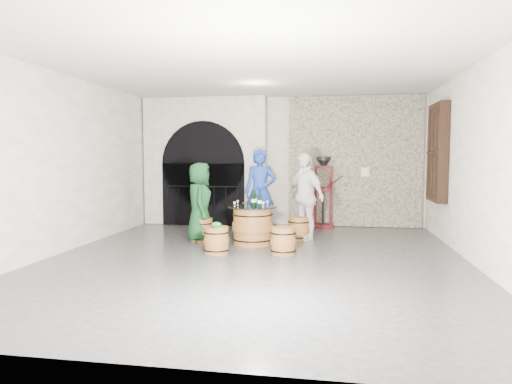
% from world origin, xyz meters
% --- Properties ---
extents(ground, '(8.00, 8.00, 0.00)m').
position_xyz_m(ground, '(0.00, 0.00, 0.00)').
color(ground, '#2C2C2E').
rests_on(ground, ground).
extents(wall_back, '(8.00, 0.00, 8.00)m').
position_xyz_m(wall_back, '(0.00, 4.00, 1.60)').
color(wall_back, white).
rests_on(wall_back, ground).
extents(wall_front, '(8.00, 0.00, 8.00)m').
position_xyz_m(wall_front, '(0.00, -4.00, 1.60)').
color(wall_front, white).
rests_on(wall_front, ground).
extents(wall_left, '(0.00, 8.00, 8.00)m').
position_xyz_m(wall_left, '(-3.50, 0.00, 1.60)').
color(wall_left, white).
rests_on(wall_left, ground).
extents(wall_right, '(0.00, 8.00, 8.00)m').
position_xyz_m(wall_right, '(3.50, 0.00, 1.60)').
color(wall_right, white).
rests_on(wall_right, ground).
extents(ceiling, '(8.00, 8.00, 0.00)m').
position_xyz_m(ceiling, '(0.00, 0.00, 3.20)').
color(ceiling, beige).
rests_on(ceiling, wall_back).
extents(stone_facing_panel, '(3.20, 0.12, 3.18)m').
position_xyz_m(stone_facing_panel, '(1.80, 3.94, 1.60)').
color(stone_facing_panel, '#A39B82').
rests_on(stone_facing_panel, ground).
extents(arched_opening, '(3.10, 0.60, 3.19)m').
position_xyz_m(arched_opening, '(-1.90, 3.74, 1.58)').
color(arched_opening, white).
rests_on(arched_opening, ground).
extents(shuttered_window, '(0.23, 1.10, 2.00)m').
position_xyz_m(shuttered_window, '(3.38, 2.40, 1.80)').
color(shuttered_window, black).
rests_on(shuttered_window, wall_right).
extents(barrel_table, '(0.97, 0.97, 0.75)m').
position_xyz_m(barrel_table, '(-0.27, 1.30, 0.37)').
color(barrel_table, brown).
rests_on(barrel_table, ground).
extents(barrel_stool_left, '(0.47, 0.47, 0.48)m').
position_xyz_m(barrel_stool_left, '(-1.32, 1.39, 0.24)').
color(barrel_stool_left, brown).
rests_on(barrel_stool_left, ground).
extents(barrel_stool_far, '(0.47, 0.47, 0.48)m').
position_xyz_m(barrel_stool_far, '(-0.30, 2.36, 0.24)').
color(barrel_stool_far, brown).
rests_on(barrel_stool_far, ground).
extents(barrel_stool_right, '(0.47, 0.47, 0.48)m').
position_xyz_m(barrel_stool_right, '(0.60, 1.91, 0.24)').
color(barrel_stool_right, brown).
rests_on(barrel_stool_right, ground).
extents(barrel_stool_near_right, '(0.47, 0.47, 0.48)m').
position_xyz_m(barrel_stool_near_right, '(0.43, 0.49, 0.24)').
color(barrel_stool_near_right, brown).
rests_on(barrel_stool_near_right, ground).
extents(barrel_stool_near_left, '(0.47, 0.47, 0.48)m').
position_xyz_m(barrel_stool_near_left, '(-0.75, 0.36, 0.24)').
color(barrel_stool_near_left, brown).
rests_on(barrel_stool_near_left, ground).
extents(green_cap, '(0.23, 0.18, 0.10)m').
position_xyz_m(green_cap, '(-0.75, 0.35, 0.51)').
color(green_cap, '#0B812D').
rests_on(green_cap, barrel_stool_near_left).
extents(person_green, '(0.71, 0.89, 1.60)m').
position_xyz_m(person_green, '(-1.36, 1.39, 0.80)').
color(person_green, '#103B1B').
rests_on(person_green, ground).
extents(person_blue, '(0.70, 0.48, 1.88)m').
position_xyz_m(person_blue, '(-0.30, 2.51, 0.94)').
color(person_blue, navy).
rests_on(person_blue, ground).
extents(person_white, '(1.06, 1.06, 1.80)m').
position_xyz_m(person_white, '(0.71, 1.99, 0.90)').
color(person_white, white).
rests_on(person_white, ground).
extents(wine_bottle_left, '(0.08, 0.08, 0.32)m').
position_xyz_m(wine_bottle_left, '(-0.27, 1.37, 0.88)').
color(wine_bottle_left, black).
rests_on(wine_bottle_left, barrel_table).
extents(wine_bottle_center, '(0.08, 0.08, 0.32)m').
position_xyz_m(wine_bottle_center, '(-0.11, 1.20, 0.88)').
color(wine_bottle_center, black).
rests_on(wine_bottle_center, barrel_table).
extents(wine_bottle_right, '(0.08, 0.08, 0.32)m').
position_xyz_m(wine_bottle_right, '(-0.25, 1.49, 0.88)').
color(wine_bottle_right, black).
rests_on(wine_bottle_right, barrel_table).
extents(tasting_glass_a, '(0.05, 0.05, 0.10)m').
position_xyz_m(tasting_glass_a, '(-0.60, 1.17, 0.80)').
color(tasting_glass_a, '#A66E20').
rests_on(tasting_glass_a, barrel_table).
extents(tasting_glass_b, '(0.05, 0.05, 0.10)m').
position_xyz_m(tasting_glass_b, '(-0.05, 1.31, 0.80)').
color(tasting_glass_b, '#A66E20').
rests_on(tasting_glass_b, barrel_table).
extents(tasting_glass_c, '(0.05, 0.05, 0.10)m').
position_xyz_m(tasting_glass_c, '(-0.31, 1.61, 0.80)').
color(tasting_glass_c, '#A66E20').
rests_on(tasting_glass_c, barrel_table).
extents(tasting_glass_d, '(0.05, 0.05, 0.10)m').
position_xyz_m(tasting_glass_d, '(0.01, 1.44, 0.80)').
color(tasting_glass_d, '#A66E20').
rests_on(tasting_glass_d, barrel_table).
extents(tasting_glass_e, '(0.05, 0.05, 0.10)m').
position_xyz_m(tasting_glass_e, '(-0.04, 1.20, 0.80)').
color(tasting_glass_e, '#A66E20').
rests_on(tasting_glass_e, barrel_table).
extents(tasting_glass_f, '(0.05, 0.05, 0.10)m').
position_xyz_m(tasting_glass_f, '(-0.59, 1.46, 0.80)').
color(tasting_glass_f, '#A66E20').
rests_on(tasting_glass_f, barrel_table).
extents(side_barrel, '(0.49, 0.49, 0.65)m').
position_xyz_m(side_barrel, '(-0.58, 3.03, 0.32)').
color(side_barrel, brown).
rests_on(side_barrel, ground).
extents(corking_press, '(0.72, 0.41, 1.72)m').
position_xyz_m(corking_press, '(1.06, 3.62, 1.00)').
color(corking_press, '#480C12').
rests_on(corking_press, ground).
extents(control_box, '(0.18, 0.10, 0.22)m').
position_xyz_m(control_box, '(2.05, 3.86, 1.35)').
color(control_box, silver).
rests_on(control_box, wall_back).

